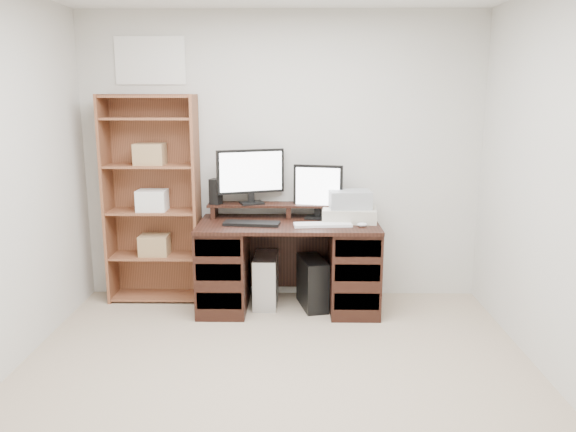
{
  "coord_description": "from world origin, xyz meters",
  "views": [
    {
      "loc": [
        0.12,
        -2.93,
        1.79
      ],
      "look_at": [
        0.06,
        1.43,
        0.85
      ],
      "focal_mm": 35.0,
      "sensor_mm": 36.0,
      "label": 1
    }
  ],
  "objects_px": {
    "monitor_small": "(318,190)",
    "desk": "(288,264)",
    "bookshelf": "(153,198)",
    "tower_black": "(312,283)",
    "monitor_wide": "(251,174)",
    "tower_silver": "(266,280)",
    "printer": "(349,214)"
  },
  "relations": [
    {
      "from": "printer",
      "to": "tower_silver",
      "type": "bearing_deg",
      "value": -174.89
    },
    {
      "from": "monitor_small",
      "to": "tower_silver",
      "type": "height_order",
      "value": "monitor_small"
    },
    {
      "from": "printer",
      "to": "tower_silver",
      "type": "distance_m",
      "value": 0.92
    },
    {
      "from": "bookshelf",
      "to": "desk",
      "type": "bearing_deg",
      "value": -10.21
    },
    {
      "from": "desk",
      "to": "bookshelf",
      "type": "distance_m",
      "value": 1.31
    },
    {
      "from": "monitor_wide",
      "to": "printer",
      "type": "bearing_deg",
      "value": -29.3
    },
    {
      "from": "desk",
      "to": "monitor_small",
      "type": "distance_m",
      "value": 0.68
    },
    {
      "from": "bookshelf",
      "to": "printer",
      "type": "bearing_deg",
      "value": -4.85
    },
    {
      "from": "printer",
      "to": "tower_black",
      "type": "xyz_separation_m",
      "value": [
        -0.31,
        -0.05,
        -0.59
      ]
    },
    {
      "from": "desk",
      "to": "monitor_wide",
      "type": "distance_m",
      "value": 0.84
    },
    {
      "from": "desk",
      "to": "tower_black",
      "type": "bearing_deg",
      "value": 4.82
    },
    {
      "from": "monitor_wide",
      "to": "monitor_small",
      "type": "bearing_deg",
      "value": -24.07
    },
    {
      "from": "monitor_wide",
      "to": "monitor_small",
      "type": "xyz_separation_m",
      "value": [
        0.58,
        -0.04,
        -0.13
      ]
    },
    {
      "from": "printer",
      "to": "tower_black",
      "type": "height_order",
      "value": "printer"
    },
    {
      "from": "desk",
      "to": "tower_black",
      "type": "relative_size",
      "value": 3.27
    },
    {
      "from": "printer",
      "to": "monitor_wide",
      "type": "bearing_deg",
      "value": 176.09
    },
    {
      "from": "tower_silver",
      "to": "bookshelf",
      "type": "xyz_separation_m",
      "value": [
        -0.99,
        0.14,
        0.7
      ]
    },
    {
      "from": "tower_silver",
      "to": "printer",
      "type": "bearing_deg",
      "value": 0.89
    },
    {
      "from": "tower_silver",
      "to": "tower_black",
      "type": "relative_size",
      "value": 0.96
    },
    {
      "from": "monitor_wide",
      "to": "tower_silver",
      "type": "height_order",
      "value": "monitor_wide"
    },
    {
      "from": "bookshelf",
      "to": "tower_black",
      "type": "bearing_deg",
      "value": -8.01
    },
    {
      "from": "tower_silver",
      "to": "tower_black",
      "type": "bearing_deg",
      "value": -6.65
    },
    {
      "from": "desk",
      "to": "tower_silver",
      "type": "xyz_separation_m",
      "value": [
        -0.2,
        0.07,
        -0.17
      ]
    },
    {
      "from": "tower_silver",
      "to": "tower_black",
      "type": "height_order",
      "value": "tower_silver"
    },
    {
      "from": "desk",
      "to": "monitor_wide",
      "type": "relative_size",
      "value": 2.64
    },
    {
      "from": "monitor_small",
      "to": "desk",
      "type": "bearing_deg",
      "value": -134.3
    },
    {
      "from": "monitor_wide",
      "to": "tower_black",
      "type": "xyz_separation_m",
      "value": [
        0.53,
        -0.19,
        -0.92
      ]
    },
    {
      "from": "tower_silver",
      "to": "desk",
      "type": "bearing_deg",
      "value": -19.21
    },
    {
      "from": "printer",
      "to": "tower_silver",
      "type": "relative_size",
      "value": 1.01
    },
    {
      "from": "monitor_small",
      "to": "bookshelf",
      "type": "bearing_deg",
      "value": -169.65
    },
    {
      "from": "monitor_small",
      "to": "printer",
      "type": "distance_m",
      "value": 0.34
    },
    {
      "from": "monitor_wide",
      "to": "bookshelf",
      "type": "distance_m",
      "value": 0.88
    }
  ]
}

